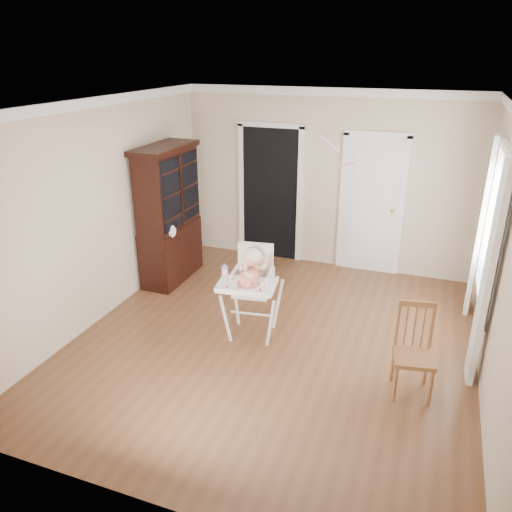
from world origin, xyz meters
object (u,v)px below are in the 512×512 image
(high_chair, at_px, (252,282))
(cake, at_px, (248,280))
(china_cabinet, at_px, (169,215))
(sippy_cup, at_px, (225,271))
(dining_chair, at_px, (414,353))

(high_chair, height_order, cake, high_chair)
(high_chair, height_order, china_cabinet, china_cabinet)
(cake, height_order, sippy_cup, sippy_cup)
(sippy_cup, bearing_deg, china_cabinet, 138.13)
(cake, xyz_separation_m, dining_chair, (1.82, -0.21, -0.41))
(high_chair, bearing_deg, china_cabinet, 138.57)
(high_chair, relative_size, dining_chair, 1.21)
(china_cabinet, distance_m, dining_chair, 3.93)
(china_cabinet, bearing_deg, sippy_cup, -41.87)
(cake, bearing_deg, china_cabinet, 142.16)
(high_chair, relative_size, china_cabinet, 0.57)
(high_chair, height_order, sippy_cup, high_chair)
(dining_chair, bearing_deg, high_chair, 155.78)
(sippy_cup, relative_size, dining_chair, 0.19)
(cake, height_order, dining_chair, dining_chair)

